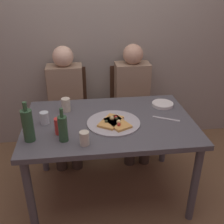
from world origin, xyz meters
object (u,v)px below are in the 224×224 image
dining_table (109,130)px  wine_glass (66,105)px  pizza_tray (114,123)px  guest_in_sweater (66,99)px  pizza_slice_extra (117,123)px  guest_in_beanie (133,96)px  wine_bottle (28,125)px  tumbler_near (44,118)px  tumbler_far (84,138)px  beer_bottle (63,128)px  soda_can (59,126)px  chair_left (67,104)px  pizza_slice_last (111,121)px  chair_right (130,101)px  table_knife (166,119)px  plate_stack (163,104)px

dining_table → wine_glass: 0.43m
pizza_tray → guest_in_sweater: size_ratio=0.36×
pizza_slice_extra → guest_in_beanie: 0.84m
wine_bottle → tumbler_near: size_ratio=3.03×
tumbler_far → dining_table: bearing=57.3°
pizza_slice_extra → tumbler_near: 0.57m
dining_table → tumbler_near: size_ratio=13.85×
beer_bottle → guest_in_beanie: (0.68, 0.94, -0.20)m
pizza_tray → soda_can: (-0.41, -0.10, 0.06)m
chair_left → beer_bottle: bearing=91.3°
pizza_slice_last → wine_bottle: (-0.59, -0.16, 0.10)m
chair_right → beer_bottle: bearing=58.0°
beer_bottle → wine_bottle: bearing=172.3°
tumbler_far → wine_glass: bearing=104.8°
wine_glass → guest_in_beanie: guest_in_beanie is taller
beer_bottle → tumbler_near: 0.31m
pizza_slice_last → wine_bottle: bearing=-164.5°
pizza_tray → wine_bottle: 0.65m
table_knife → chair_left: chair_left is taller
wine_bottle → dining_table: bearing=20.4°
beer_bottle → table_knife: (0.81, 0.22, -0.10)m
plate_stack → guest_in_sweater: (-0.88, 0.48, -0.11)m
pizza_slice_extra → chair_left: chair_left is taller
wine_bottle → plate_stack: size_ratio=1.56×
wine_bottle → guest_in_sweater: 0.96m
pizza_slice_extra → tumbler_near: bearing=169.4°
wine_glass → guest_in_beanie: bearing=35.0°
tumbler_near → wine_glass: size_ratio=0.84×
tumbler_far → wine_glass: wine_glass is taller
pizza_slice_last → wine_glass: (-0.35, 0.27, 0.03)m
wine_glass → soda_can: 0.37m
pizza_slice_extra → table_knife: pizza_slice_extra is taller
tumbler_near → chair_right: size_ratio=0.11×
wine_bottle → chair_left: 1.14m
pizza_tray → guest_in_beanie: 0.81m
pizza_slice_last → table_knife: pizza_slice_last is taller
wine_glass → guest_in_sweater: size_ratio=0.10×
chair_left → guest_in_beanie: bearing=167.9°
chair_left → guest_in_beanie: size_ratio=0.77×
tumbler_near → tumbler_far: bearing=-48.0°
pizza_slice_last → chair_left: size_ratio=0.28×
pizza_tray → table_knife: (0.43, 0.02, -0.00)m
pizza_slice_last → chair_right: chair_right is taller
dining_table → tumbler_near: tumbler_near is taller
tumbler_near → wine_glass: wine_glass is taller
dining_table → soda_can: size_ratio=11.01×
chair_right → tumbler_near: bearing=44.6°
tumbler_far → chair_left: size_ratio=0.11×
chair_right → guest_in_beanie: bearing=90.0°
soda_can → guest_in_beanie: (0.72, 0.84, -0.16)m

